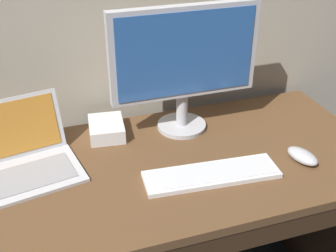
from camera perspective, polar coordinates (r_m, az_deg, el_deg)
desk at (r=1.56m, az=-2.75°, el=-12.92°), size 1.61×0.68×0.78m
laptop_silver at (r=1.46m, az=-18.89°, el=-3.72°), size 0.38×0.35×0.20m
external_monitor at (r=1.49m, az=2.19°, el=8.65°), size 0.53×0.18×0.46m
wired_keyboard at (r=1.37m, az=5.78°, el=-6.39°), size 0.44×0.16×0.02m
computer_mouse at (r=1.49m, az=17.37°, el=-3.82°), size 0.09×0.13×0.04m
external_drive_box at (r=1.58m, az=-8.15°, el=-0.35°), size 0.14×0.17×0.05m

